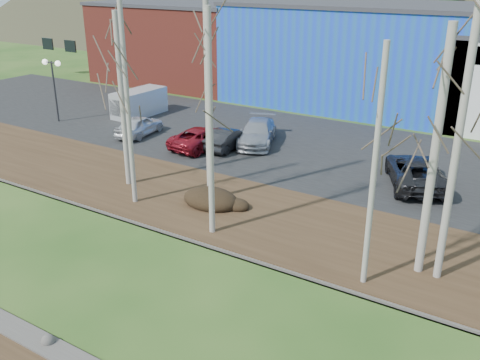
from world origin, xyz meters
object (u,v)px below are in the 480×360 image
Objects in this scene: car_2 at (203,138)px; van_grey at (138,103)px; car_1 at (228,139)px; car_0 at (139,125)px; street_lamp at (53,73)px; car_3 at (257,133)px; car_4 at (416,171)px.

van_grey is at bearing -16.77° from car_2.
van_grey is (-10.43, 3.03, 0.33)m from car_1.
car_0 is 5.29m from car_2.
street_lamp is 0.88× the size of car_3.
car_3 reaches higher than car_2.
car_3 is (1.08, 1.86, 0.10)m from car_1.
van_grey reaches higher than car_0.
car_2 is 1.06× the size of van_grey.
car_0 is 5.38m from van_grey.
car_3 is (2.53, 2.59, 0.08)m from car_2.
car_4 reaches higher than car_2.
street_lamp is 13.28m from car_2.
car_4 is 22.44m from van_grey.
street_lamp reaches higher than car_2.
car_2 is (5.29, 0.13, -0.03)m from car_0.
car_3 is 0.92× the size of car_4.
car_4 is at bearing 1.57° from street_lamp.
car_1 is 1.62m from car_2.
van_grey is (3.95, 4.45, -2.61)m from street_lamp.
car_3 is 1.14× the size of van_grey.
street_lamp reaches higher than car_1.
car_1 is at bearing 179.50° from car_0.
street_lamp is at bearing 2.23° from car_1.
car_4 reaches higher than car_1.
car_0 is 0.90× the size of van_grey.
car_4 is at bearing 177.26° from car_1.
car_4 is at bearing -170.28° from car_2.
car_3 is at bearing -34.18° from car_4.
street_lamp is 14.75m from car_1.
car_2 is 0.93× the size of car_3.
car_0 is 1.03× the size of car_1.
van_grey is at bearing 151.80° from car_3.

